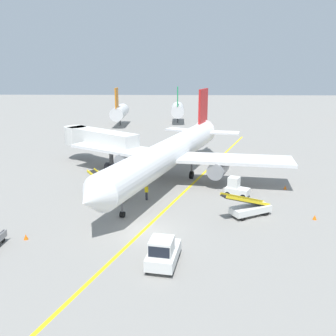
% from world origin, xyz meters
% --- Properties ---
extents(ground_plane, '(300.00, 300.00, 0.00)m').
position_xyz_m(ground_plane, '(0.00, 0.00, 0.00)').
color(ground_plane, gray).
extents(taxi_line_yellow, '(27.54, 75.31, 0.01)m').
position_xyz_m(taxi_line_yellow, '(1.41, 5.00, 0.00)').
color(taxi_line_yellow, yellow).
rests_on(taxi_line_yellow, ground).
extents(airliner, '(27.50, 34.18, 10.10)m').
position_xyz_m(airliner, '(1.60, 14.19, 3.42)').
color(airliner, white).
rests_on(airliner, ground).
extents(jet_bridge, '(11.70, 9.72, 4.85)m').
position_xyz_m(jet_bridge, '(-9.06, 21.65, 3.54)').
color(jet_bridge, silver).
rests_on(jet_bridge, ground).
extents(pushback_tug, '(2.47, 3.87, 2.20)m').
position_xyz_m(pushback_tug, '(1.53, -5.26, 0.99)').
color(pushback_tug, silver).
rests_on(pushback_tug, ground).
extents(baggage_tug_near_wing, '(2.73, 2.29, 2.10)m').
position_xyz_m(baggage_tug_near_wing, '(8.62, 8.63, 0.93)').
color(baggage_tug_near_wing, silver).
rests_on(baggage_tug_near_wing, ground).
extents(belt_loader_forward_hold, '(4.67, 4.12, 2.59)m').
position_xyz_m(belt_loader_forward_hold, '(-4.65, 7.93, 0.78)').
color(belt_loader_forward_hold, silver).
rests_on(belt_loader_forward_hold, ground).
extents(belt_loader_aft_hold, '(5.01, 3.43, 2.59)m').
position_xyz_m(belt_loader_aft_hold, '(9.08, 3.59, 0.78)').
color(belt_loader_aft_hold, silver).
rests_on(belt_loader_aft_hold, ground).
extents(ground_crew_marshaller, '(0.36, 0.24, 1.70)m').
position_xyz_m(ground_crew_marshaller, '(-0.70, 7.38, 0.91)').
color(ground_crew_marshaller, '#26262D').
rests_on(ground_crew_marshaller, ground).
extents(safety_cone_nose_left, '(0.36, 0.36, 0.44)m').
position_xyz_m(safety_cone_nose_left, '(14.51, 11.16, 0.22)').
color(safety_cone_nose_left, orange).
rests_on(safety_cone_nose_left, ground).
extents(safety_cone_nose_right, '(0.36, 0.36, 0.44)m').
position_xyz_m(safety_cone_nose_right, '(-0.46, 16.20, 0.22)').
color(safety_cone_nose_right, orange).
rests_on(safety_cone_nose_right, ground).
extents(safety_cone_wingtip_left, '(0.36, 0.36, 0.44)m').
position_xyz_m(safety_cone_wingtip_left, '(14.80, 2.87, 0.22)').
color(safety_cone_wingtip_left, orange).
rests_on(safety_cone_wingtip_left, ground).
extents(safety_cone_wingtip_right, '(0.36, 0.36, 0.44)m').
position_xyz_m(safety_cone_wingtip_right, '(-9.51, -1.70, 0.22)').
color(safety_cone_wingtip_right, orange).
rests_on(safety_cone_wingtip_right, ground).
extents(distant_aircraft_mid_left, '(3.00, 10.10, 8.80)m').
position_xyz_m(distant_aircraft_mid_left, '(-11.06, 55.63, 3.22)').
color(distant_aircraft_mid_left, silver).
rests_on(distant_aircraft_mid_left, ground).
extents(distant_aircraft_mid_right, '(3.00, 10.10, 8.80)m').
position_xyz_m(distant_aircraft_mid_right, '(2.27, 60.85, 3.22)').
color(distant_aircraft_mid_right, silver).
rests_on(distant_aircraft_mid_right, ground).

